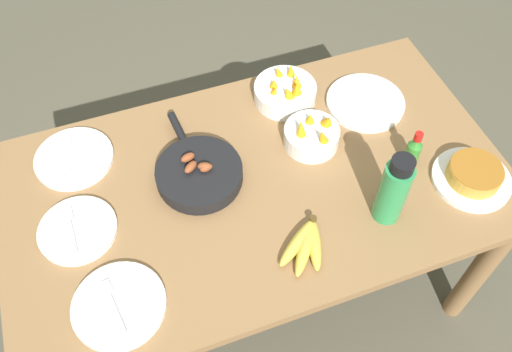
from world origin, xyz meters
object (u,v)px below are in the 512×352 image
at_px(fruit_bowl_mango, 285,92).
at_px(fruit_bowl_citrus, 312,135).
at_px(empty_plate_far_right, 119,306).
at_px(hot_sauce_bottle, 413,151).
at_px(empty_plate_far_left, 78,230).
at_px(water_bottle, 393,190).
at_px(empty_plate_mid_edge, 74,158).
at_px(skillet, 199,173).
at_px(frittata_plate_center, 473,176).
at_px(empty_plate_near_front, 365,102).
at_px(banana_bunch, 306,244).

distance_m(fruit_bowl_mango, fruit_bowl_citrus, 0.20).
relative_size(empty_plate_far_right, hot_sauce_bottle, 1.76).
distance_m(empty_plate_far_left, hot_sauce_bottle, 0.98).
bearing_deg(fruit_bowl_mango, water_bottle, -78.82).
height_order(empty_plate_mid_edge, hot_sauce_bottle, hot_sauce_bottle).
height_order(empty_plate_far_left, empty_plate_mid_edge, same).
relative_size(fruit_bowl_mango, fruit_bowl_citrus, 1.20).
bearing_deg(fruit_bowl_citrus, fruit_bowl_mango, 91.81).
bearing_deg(skillet, hot_sauce_bottle, -108.99).
bearing_deg(skillet, fruit_bowl_citrus, -92.25).
relative_size(skillet, frittata_plate_center, 1.62).
distance_m(empty_plate_mid_edge, fruit_bowl_mango, 0.69).
distance_m(empty_plate_near_front, empty_plate_far_right, 0.99).
bearing_deg(fruit_bowl_mango, banana_bunch, -106.14).
distance_m(frittata_plate_center, empty_plate_mid_edge, 1.18).
height_order(banana_bunch, fruit_bowl_mango, fruit_bowl_mango).
xyz_separation_m(skillet, empty_plate_near_front, (0.60, 0.10, -0.02)).
bearing_deg(banana_bunch, fruit_bowl_mango, 73.86).
bearing_deg(water_bottle, fruit_bowl_mango, 101.18).
xyz_separation_m(empty_plate_near_front, water_bottle, (-0.14, -0.40, 0.11)).
bearing_deg(water_bottle, banana_bunch, -175.29).
height_order(frittata_plate_center, fruit_bowl_citrus, fruit_bowl_citrus).
relative_size(banana_bunch, empty_plate_mid_edge, 0.72).
xyz_separation_m(empty_plate_near_front, empty_plate_far_right, (-0.90, -0.42, -0.00)).
bearing_deg(frittata_plate_center, fruit_bowl_citrus, 142.60).
xyz_separation_m(banana_bunch, frittata_plate_center, (0.54, 0.04, 0.01)).
height_order(skillet, fruit_bowl_mango, fruit_bowl_mango).
relative_size(banana_bunch, fruit_bowl_mango, 0.83).
relative_size(frittata_plate_center, water_bottle, 0.95).
height_order(banana_bunch, empty_plate_mid_edge, banana_bunch).
bearing_deg(banana_bunch, frittata_plate_center, 3.68).
xyz_separation_m(empty_plate_far_left, hot_sauce_bottle, (0.98, -0.10, 0.05)).
relative_size(frittata_plate_center, empty_plate_far_right, 0.97).
bearing_deg(water_bottle, empty_plate_near_front, 70.92).
bearing_deg(empty_plate_near_front, empty_plate_mid_edge, 174.25).
xyz_separation_m(banana_bunch, empty_plate_near_front, (0.39, 0.42, -0.01)).
xyz_separation_m(empty_plate_mid_edge, fruit_bowl_mango, (0.69, 0.02, 0.03)).
distance_m(empty_plate_far_right, fruit_bowl_mango, 0.85).
relative_size(frittata_plate_center, fruit_bowl_mango, 1.14).
relative_size(empty_plate_far_right, empty_plate_mid_edge, 1.01).
distance_m(fruit_bowl_mango, hot_sauce_bottle, 0.45).
distance_m(empty_plate_far_left, fruit_bowl_mango, 0.77).
xyz_separation_m(empty_plate_far_right, fruit_bowl_citrus, (0.67, 0.33, 0.03)).
distance_m(empty_plate_far_left, empty_plate_mid_edge, 0.26).
bearing_deg(empty_plate_near_front, water_bottle, -109.08).
distance_m(empty_plate_mid_edge, fruit_bowl_citrus, 0.72).
bearing_deg(empty_plate_far_left, empty_plate_mid_edge, 83.30).
relative_size(empty_plate_near_front, empty_plate_far_right, 1.07).
bearing_deg(empty_plate_mid_edge, water_bottle, -31.79).
relative_size(fruit_bowl_mango, water_bottle, 0.83).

